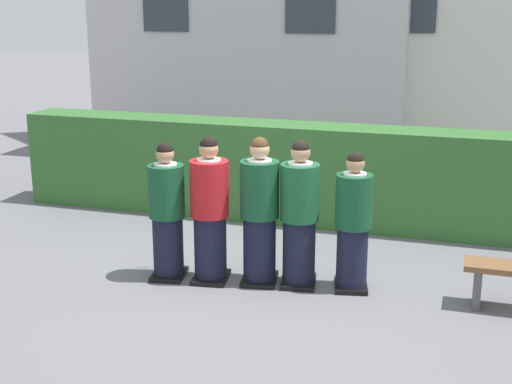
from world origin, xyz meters
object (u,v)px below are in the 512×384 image
object	(u,v)px
student_in_red_blazer	(210,213)
student_front_row_2	(260,214)
student_front_row_0	(167,215)
student_front_row_4	(353,225)
student_front_row_3	(299,217)

from	to	relation	value
student_in_red_blazer	student_front_row_2	bearing A→B (deg)	11.72
student_front_row_0	student_front_row_4	bearing A→B (deg)	8.05
student_front_row_2	student_front_row_0	bearing A→B (deg)	-170.48
student_front_row_0	student_front_row_3	size ratio (longest dim) A/B	0.96
student_front_row_0	student_front_row_4	world-z (taller)	student_front_row_0
student_front_row_2	student_front_row_4	bearing A→B (deg)	6.56
student_front_row_0	student_in_red_blazer	size ratio (longest dim) A/B	0.95
student_front_row_3	student_in_red_blazer	bearing A→B (deg)	-170.14
student_front_row_4	student_front_row_2	bearing A→B (deg)	-173.44
student_front_row_2	student_front_row_3	size ratio (longest dim) A/B	1.01
student_front_row_2	student_front_row_3	distance (m)	0.44
student_in_red_blazer	student_front_row_3	size ratio (longest dim) A/B	1.01
student_in_red_blazer	student_front_row_3	world-z (taller)	student_in_red_blazer
student_front_row_2	student_in_red_blazer	bearing A→B (deg)	-168.28
student_front_row_2	student_front_row_3	xyz separation A→B (m)	(0.44, 0.06, -0.01)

